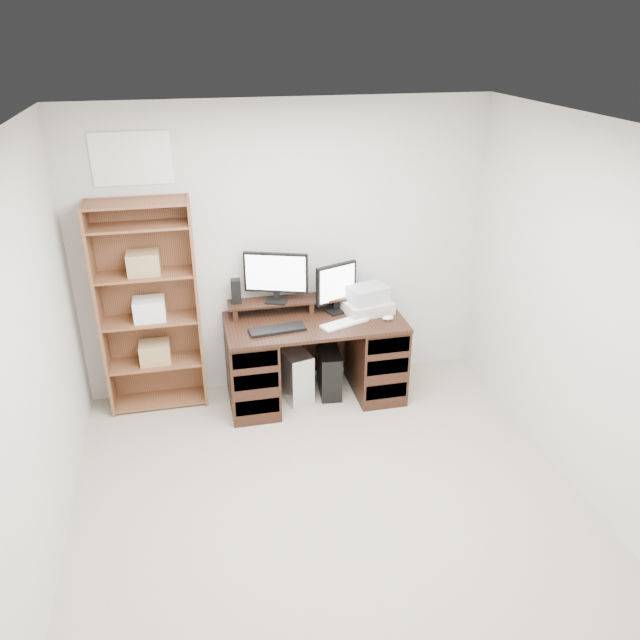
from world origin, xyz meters
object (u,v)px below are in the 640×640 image
object	(u,v)px
desk	(315,358)
monitor_wide	(276,275)
monitor_small	(336,286)
bookshelf	(149,306)
tower_silver	(293,372)
tower_black	(329,371)
printer	(367,307)

from	to	relation	value
desk	monitor_wide	world-z (taller)	monitor_wide
monitor_small	bookshelf	size ratio (longest dim) A/B	0.24
monitor_small	tower_silver	bearing A→B (deg)	170.19
monitor_wide	tower_black	xyz separation A→B (m)	(0.43, -0.14, -0.90)
monitor_wide	monitor_small	size ratio (longest dim) A/B	1.22
monitor_wide	printer	world-z (taller)	monitor_wide
tower_silver	tower_black	world-z (taller)	tower_silver
desk	tower_black	xyz separation A→B (m)	(0.14, 0.05, -0.18)
desk	monitor_wide	distance (m)	0.80
monitor_wide	printer	distance (m)	0.84
desk	monitor_small	world-z (taller)	monitor_small
bookshelf	tower_black	bearing A→B (deg)	-6.18
tower_black	monitor_wide	bearing A→B (deg)	167.50
monitor_small	monitor_wide	bearing A→B (deg)	153.50
monitor_wide	bookshelf	size ratio (longest dim) A/B	0.29
desk	tower_silver	distance (m)	0.25
printer	bookshelf	xyz separation A→B (m)	(-1.82, 0.15, 0.12)
monitor_wide	monitor_small	bearing A→B (deg)	13.39
printer	bookshelf	bearing A→B (deg)	164.81
printer	monitor_small	bearing A→B (deg)	152.18
desk	bookshelf	size ratio (longest dim) A/B	0.83
desk	printer	bearing A→B (deg)	7.69
monitor_wide	tower_black	world-z (taller)	monitor_wide
desk	monitor_wide	size ratio (longest dim) A/B	2.86
monitor_small	printer	world-z (taller)	monitor_small
desk	tower_silver	world-z (taller)	desk
monitor_small	printer	bearing A→B (deg)	-38.07
tower_black	desk	bearing A→B (deg)	-153.95
desk	tower_black	world-z (taller)	desk
desk	monitor_small	bearing A→B (deg)	33.26
monitor_wide	desk	bearing A→B (deg)	-15.22
desk	printer	distance (m)	0.63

